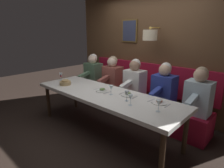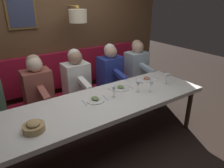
% 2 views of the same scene
% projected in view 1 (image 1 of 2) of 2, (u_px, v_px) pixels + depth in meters
% --- Properties ---
extents(ground_plane, '(12.00, 12.00, 0.00)m').
position_uv_depth(ground_plane, '(105.00, 131.00, 3.46)').
color(ground_plane, black).
extents(dining_table, '(0.90, 2.85, 0.74)m').
position_uv_depth(dining_table, '(104.00, 96.00, 3.27)').
color(dining_table, silver).
rests_on(dining_table, ground_plane).
extents(banquette_bench, '(0.52, 3.05, 0.45)m').
position_uv_depth(banquette_bench, '(134.00, 106.00, 4.03)').
color(banquette_bench, maroon).
rests_on(banquette_bench, ground_plane).
extents(back_wall_panel, '(0.59, 4.25, 2.90)m').
position_uv_depth(back_wall_panel, '(151.00, 51.00, 4.12)').
color(back_wall_panel, brown).
rests_on(back_wall_panel, ground_plane).
extents(diner_nearest, '(0.60, 0.40, 0.79)m').
position_uv_depth(diner_nearest, '(199.00, 93.00, 3.03)').
color(diner_nearest, silver).
rests_on(diner_nearest, banquette_bench).
extents(diner_near, '(0.60, 0.40, 0.79)m').
position_uv_depth(diner_near, '(164.00, 86.00, 3.43)').
color(diner_near, '#283893').
rests_on(diner_near, banquette_bench).
extents(diner_middle, '(0.60, 0.40, 0.79)m').
position_uv_depth(diner_middle, '(135.00, 80.00, 3.86)').
color(diner_middle, white).
rests_on(diner_middle, banquette_bench).
extents(diner_far, '(0.60, 0.40, 0.79)m').
position_uv_depth(diner_far, '(112.00, 75.00, 4.26)').
color(diner_far, '#934C42').
rests_on(diner_far, banquette_bench).
extents(diner_farthest, '(0.60, 0.40, 0.79)m').
position_uv_depth(diner_farthest, '(93.00, 71.00, 4.69)').
color(diner_farthest, '#567A5B').
rests_on(diner_farthest, banquette_bench).
extents(place_setting_0, '(0.24, 0.32, 0.05)m').
position_uv_depth(place_setting_0, '(128.00, 95.00, 3.13)').
color(place_setting_0, silver).
rests_on(place_setting_0, dining_table).
extents(place_setting_1, '(0.24, 0.32, 0.05)m').
position_uv_depth(place_setting_1, '(159.00, 102.00, 2.80)').
color(place_setting_1, white).
rests_on(place_setting_1, dining_table).
extents(place_setting_2, '(0.24, 0.32, 0.05)m').
position_uv_depth(place_setting_2, '(102.00, 90.00, 3.37)').
color(place_setting_2, silver).
rests_on(place_setting_2, dining_table).
extents(wine_glass_0, '(0.07, 0.07, 0.16)m').
position_uv_depth(wine_glass_0, '(61.00, 75.00, 4.08)').
color(wine_glass_0, silver).
rests_on(wine_glass_0, dining_table).
extents(wine_glass_1, '(0.07, 0.07, 0.16)m').
position_uv_depth(wine_glass_1, '(130.00, 98.00, 2.69)').
color(wine_glass_1, silver).
rests_on(wine_glass_1, dining_table).
extents(wine_glass_2, '(0.07, 0.07, 0.16)m').
position_uv_depth(wine_glass_2, '(159.00, 103.00, 2.48)').
color(wine_glass_2, silver).
rests_on(wine_glass_2, dining_table).
extents(wine_glass_3, '(0.07, 0.07, 0.16)m').
position_uv_depth(wine_glass_3, '(111.00, 88.00, 3.15)').
color(wine_glass_3, silver).
rests_on(wine_glass_3, dining_table).
extents(wine_glass_4, '(0.07, 0.07, 0.16)m').
position_uv_depth(wine_glass_4, '(127.00, 94.00, 2.86)').
color(wine_glass_4, silver).
rests_on(wine_glass_4, dining_table).
extents(bread_bowl, '(0.22, 0.22, 0.12)m').
position_uv_depth(bread_bowl, '(65.00, 82.00, 3.75)').
color(bread_bowl, tan).
rests_on(bread_bowl, dining_table).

